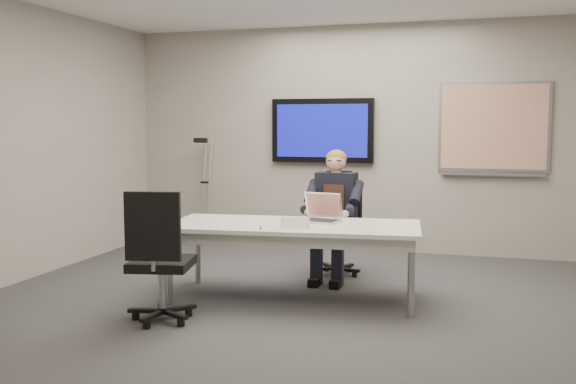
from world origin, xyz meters
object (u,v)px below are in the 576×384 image
(seated_person, at_px, (333,228))
(laptop, at_px, (321,214))
(office_chair_near, at_px, (160,281))
(office_chair_far, at_px, (338,246))
(conference_table, at_px, (294,232))

(seated_person, xyz_separation_m, laptop, (0.02, -0.58, 0.22))
(seated_person, bearing_deg, office_chair_near, -115.97)
(laptop, bearing_deg, office_chair_near, -120.40)
(office_chair_far, relative_size, office_chair_near, 0.91)
(conference_table, bearing_deg, office_chair_far, 74.14)
(conference_table, xyz_separation_m, seated_person, (0.17, 0.81, -0.08))
(office_chair_near, bearing_deg, office_chair_far, -128.36)
(office_chair_far, height_order, laptop, office_chair_far)
(office_chair_far, height_order, office_chair_near, office_chair_near)
(conference_table, relative_size, seated_person, 1.76)
(conference_table, xyz_separation_m, laptop, (0.19, 0.23, 0.14))
(conference_table, height_order, office_chair_near, office_chair_near)
(office_chair_near, distance_m, seated_person, 2.06)
(office_chair_far, xyz_separation_m, office_chair_near, (-1.01, -2.03, 0.03))
(conference_table, distance_m, office_chair_far, 1.11)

